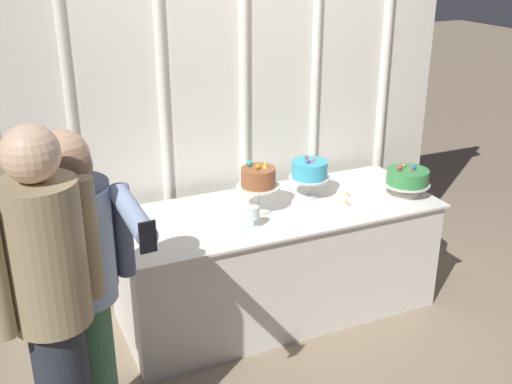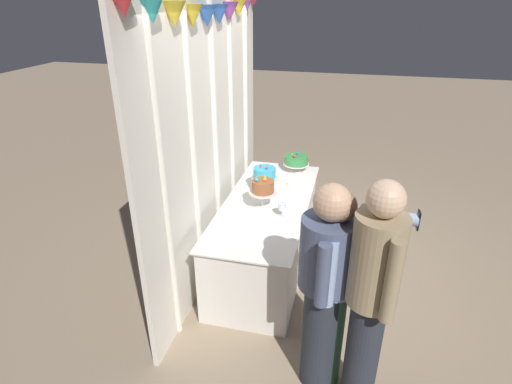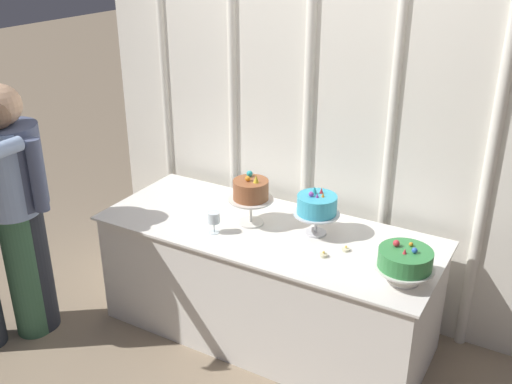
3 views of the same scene
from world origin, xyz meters
TOP-DOWN VIEW (x-y plane):
  - ground_plane at (0.00, 0.00)m, footprint 24.00×24.00m
  - draped_curtain at (0.01, 0.63)m, footprint 3.04×0.17m
  - cake_table at (0.00, 0.10)m, footprint 2.06×0.82m
  - cake_display_leftmost at (-0.12, 0.12)m, footprint 0.27×0.27m
  - cake_display_center at (0.27, 0.19)m, footprint 0.27×0.27m
  - cake_display_rightmost at (0.87, -0.05)m, footprint 0.30×0.30m
  - wine_glass at (-0.25, -0.09)m, footprint 0.07×0.07m
  - tealight_far_left at (0.42, -0.03)m, footprint 0.04×0.04m
  - tealight_near_left at (0.50, 0.09)m, footprint 0.04×0.04m
  - guest_man_pink_jacket at (-1.33, -0.58)m, footprint 0.53×0.38m
  - guest_girl_blue_dress at (-1.31, -0.64)m, footprint 0.47×0.66m
  - guest_man_dark_suit at (-1.46, -0.87)m, footprint 0.44×0.41m

SIDE VIEW (x-z plane):
  - ground_plane at x=0.00m, z-range 0.00..0.00m
  - cake_table at x=0.00m, z-range 0.00..0.74m
  - tealight_near_left at x=0.50m, z-range 0.74..0.77m
  - tealight_far_left at x=0.42m, z-range 0.74..0.77m
  - wine_glass at x=-0.25m, z-range 0.77..0.90m
  - cake_display_rightmost at x=0.87m, z-range 0.76..0.97m
  - guest_girl_blue_dress at x=-1.31m, z-range 0.09..1.65m
  - guest_man_pink_jacket at x=-1.33m, z-range 0.07..1.67m
  - cake_display_center at x=0.27m, z-range 0.78..1.07m
  - cake_display_leftmost at x=-0.12m, z-range 0.79..1.12m
  - guest_man_dark_suit at x=-1.46m, z-range 0.10..1.82m
  - draped_curtain at x=0.01m, z-range 0.12..2.97m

